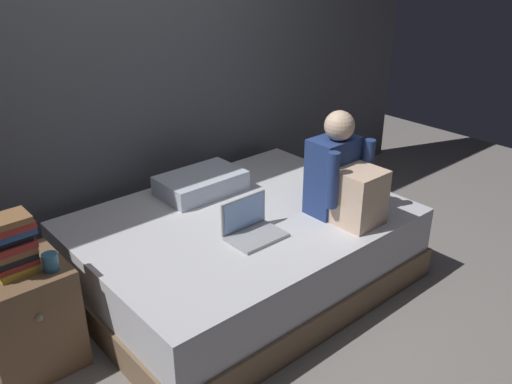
% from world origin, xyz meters
% --- Properties ---
extents(ground_plane, '(8.00, 8.00, 0.00)m').
position_xyz_m(ground_plane, '(0.00, 0.00, 0.00)').
color(ground_plane, gray).
extents(wall_back, '(5.60, 0.10, 2.70)m').
position_xyz_m(wall_back, '(0.00, 1.20, 1.35)').
color(wall_back, '#4C4F54').
rests_on(wall_back, ground_plane).
extents(bed, '(2.00, 1.50, 0.49)m').
position_xyz_m(bed, '(0.20, 0.30, 0.24)').
color(bed, '#7A6047').
rests_on(bed, ground_plane).
extents(nightstand, '(0.44, 0.46, 0.58)m').
position_xyz_m(nightstand, '(-1.10, 0.46, 0.29)').
color(nightstand, brown).
rests_on(nightstand, ground_plane).
extents(person_sitting, '(0.39, 0.44, 0.66)m').
position_xyz_m(person_sitting, '(0.67, -0.10, 0.74)').
color(person_sitting, navy).
rests_on(person_sitting, bed).
extents(laptop, '(0.32, 0.23, 0.22)m').
position_xyz_m(laptop, '(0.08, 0.07, 0.54)').
color(laptop, '#9EA0A5').
rests_on(laptop, bed).
extents(pillow, '(0.56, 0.36, 0.13)m').
position_xyz_m(pillow, '(0.22, 0.75, 0.55)').
color(pillow, silver).
rests_on(pillow, bed).
extents(book_stack, '(0.23, 0.17, 0.30)m').
position_xyz_m(book_stack, '(-1.11, 0.43, 0.74)').
color(book_stack, gold).
rests_on(book_stack, nightstand).
extents(mug, '(0.08, 0.08, 0.09)m').
position_xyz_m(mug, '(-0.97, 0.34, 0.62)').
color(mug, teal).
rests_on(mug, nightstand).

